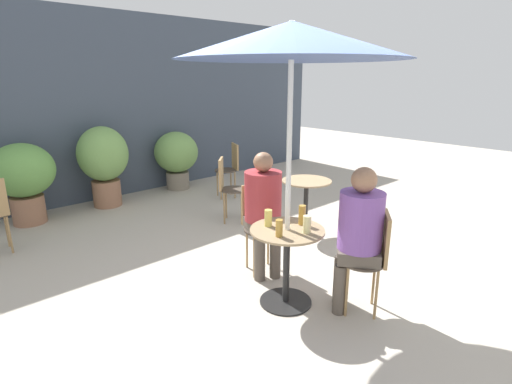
% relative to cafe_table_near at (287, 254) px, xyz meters
% --- Properties ---
extents(ground_plane, '(20.00, 20.00, 0.00)m').
position_rel_cafe_table_near_xyz_m(ground_plane, '(0.06, 0.10, -0.48)').
color(ground_plane, '#B2A899').
extents(storefront_wall, '(10.00, 0.06, 3.00)m').
position_rel_cafe_table_near_xyz_m(storefront_wall, '(0.06, 4.32, 1.02)').
color(storefront_wall, '#3D4756').
rests_on(storefront_wall, ground_plane).
extents(cafe_table_near, '(0.65, 0.65, 0.71)m').
position_rel_cafe_table_near_xyz_m(cafe_table_near, '(0.00, 0.00, 0.00)').
color(cafe_table_near, black).
rests_on(cafe_table_near, ground_plane).
extents(cafe_table_far, '(0.63, 0.63, 0.71)m').
position_rel_cafe_table_near_xyz_m(cafe_table_far, '(1.42, 0.99, -0.01)').
color(cafe_table_far, black).
rests_on(cafe_table_far, ground_plane).
extents(bistro_chair_0, '(0.42, 0.43, 0.91)m').
position_rel_cafe_table_near_xyz_m(bistro_chair_0, '(0.44, -0.59, 0.07)').
color(bistro_chair_0, '#42382D').
rests_on(bistro_chair_0, ground_plane).
extents(bistro_chair_1, '(0.40, 0.42, 0.91)m').
position_rel_cafe_table_near_xyz_m(bistro_chair_1, '(0.29, 0.68, 0.07)').
color(bistro_chair_1, '#42382D').
rests_on(bistro_chair_1, ground_plane).
extents(bistro_chair_3, '(0.43, 0.43, 0.91)m').
position_rel_cafe_table_near_xyz_m(bistro_chair_3, '(0.94, 2.02, 0.07)').
color(bistro_chair_3, '#42382D').
rests_on(bistro_chair_3, ground_plane).
extents(bistro_chair_4, '(0.42, 0.40, 0.91)m').
position_rel_cafe_table_near_xyz_m(bistro_chair_4, '(1.74, 2.93, 0.07)').
color(bistro_chair_4, '#42382D').
rests_on(bistro_chair_4, ground_plane).
extents(seated_person_0, '(0.46, 0.47, 1.29)m').
position_rel_cafe_table_near_xyz_m(seated_person_0, '(0.36, -0.48, 0.28)').
color(seated_person_0, brown).
rests_on(seated_person_0, ground_plane).
extents(seated_person_1, '(0.43, 0.45, 1.28)m').
position_rel_cafe_table_near_xyz_m(seated_person_1, '(0.24, 0.55, 0.28)').
color(seated_person_1, brown).
rests_on(seated_person_1, ground_plane).
extents(beer_glass_0, '(0.06, 0.06, 0.15)m').
position_rel_cafe_table_near_xyz_m(beer_glass_0, '(-0.17, -0.07, 0.31)').
color(beer_glass_0, '#B28433').
rests_on(beer_glass_0, cafe_table_near).
extents(beer_glass_1, '(0.07, 0.07, 0.15)m').
position_rel_cafe_table_near_xyz_m(beer_glass_1, '(0.06, -0.17, 0.31)').
color(beer_glass_1, beige).
rests_on(beer_glass_1, cafe_table_near).
extents(beer_glass_2, '(0.06, 0.06, 0.18)m').
position_rel_cafe_table_near_xyz_m(beer_glass_2, '(0.18, -0.01, 0.32)').
color(beer_glass_2, '#B28433').
rests_on(beer_glass_2, cafe_table_near).
extents(beer_glass_3, '(0.07, 0.07, 0.15)m').
position_rel_cafe_table_near_xyz_m(beer_glass_3, '(-0.07, 0.17, 0.31)').
color(beer_glass_3, '#DBC65B').
rests_on(beer_glass_3, cafe_table_near).
extents(potted_plant_0, '(0.84, 0.84, 1.13)m').
position_rel_cafe_table_near_xyz_m(potted_plant_0, '(-1.15, 3.85, 0.21)').
color(potted_plant_0, '#93664C').
rests_on(potted_plant_0, ground_plane).
extents(potted_plant_1, '(0.76, 0.76, 1.26)m').
position_rel_cafe_table_near_xyz_m(potted_plant_1, '(-0.02, 3.88, 0.27)').
color(potted_plant_1, '#93664C').
rests_on(potted_plant_1, ground_plane).
extents(potted_plant_2, '(0.78, 0.78, 1.04)m').
position_rel_cafe_table_near_xyz_m(potted_plant_2, '(1.35, 3.99, 0.14)').
color(potted_plant_2, slate).
rests_on(potted_plant_2, ground_plane).
extents(umbrella, '(1.81, 1.81, 2.39)m').
position_rel_cafe_table_near_xyz_m(umbrella, '(0.00, -0.00, 1.76)').
color(umbrella, silver).
rests_on(umbrella, ground_plane).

